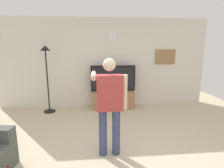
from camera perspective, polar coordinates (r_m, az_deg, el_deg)
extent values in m
plane|color=beige|center=(3.29, 0.78, -22.76)|extent=(8.40, 8.40, 0.00)
cube|color=silver|center=(5.68, -2.46, 6.57)|extent=(6.40, 0.10, 2.70)
cube|color=#997047|center=(5.56, 0.39, -4.93)|extent=(1.25, 0.41, 0.53)
sphere|color=black|center=(5.34, 0.63, -5.33)|extent=(0.04, 0.04, 0.04)
cube|color=black|center=(5.46, 0.35, 1.79)|extent=(1.33, 0.06, 0.77)
cube|color=black|center=(5.42, 0.38, 1.73)|extent=(1.27, 0.01, 0.71)
cylinder|color=white|center=(5.62, 0.11, 14.82)|extent=(0.26, 0.03, 0.26)
cube|color=#997047|center=(6.02, 16.28, 8.17)|extent=(0.65, 0.04, 0.47)
cylinder|color=black|center=(5.63, -18.91, -8.06)|extent=(0.32, 0.32, 0.03)
cylinder|color=black|center=(5.41, -19.53, 0.67)|extent=(0.04, 0.04, 1.71)
cone|color=black|center=(5.32, -20.22, 10.52)|extent=(0.28, 0.28, 0.14)
cylinder|color=#384266|center=(3.24, -2.87, -14.95)|extent=(0.14, 0.14, 0.82)
cylinder|color=#384266|center=(3.25, 1.30, -14.79)|extent=(0.14, 0.14, 0.82)
cube|color=#A53838|center=(2.99, -0.82, -2.72)|extent=(0.42, 0.22, 0.59)
sphere|color=beige|center=(2.91, -0.85, 6.07)|extent=(0.21, 0.21, 0.21)
cylinder|color=beige|center=(3.22, -5.76, 2.70)|extent=(0.09, 0.58, 0.09)
cube|color=white|center=(3.53, -5.75, 3.52)|extent=(0.04, 0.12, 0.04)
cylinder|color=beige|center=(3.02, 3.97, -2.52)|extent=(0.09, 0.09, 0.58)
cylinder|color=#4C2814|center=(3.01, -29.78, -21.47)|extent=(0.02, 0.02, 0.07)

